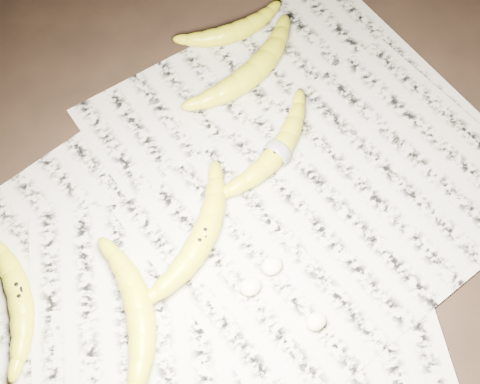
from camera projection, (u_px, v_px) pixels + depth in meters
ground at (257, 229)px, 0.98m from camera, size 3.00×3.00×0.00m
newspaper_patch at (230, 227)px, 0.98m from camera, size 0.90×0.70×0.01m
banana_left_a at (18, 294)px, 0.91m from camera, size 0.11×0.20×0.03m
banana_left_b at (139, 312)px, 0.89m from camera, size 0.14×0.21×0.04m
banana_center at (201, 239)px, 0.94m from camera, size 0.22×0.15×0.04m
banana_taped at (277, 152)px, 1.02m from camera, size 0.22×0.11×0.04m
banana_upper_a at (253, 71)px, 1.09m from camera, size 0.22×0.10×0.04m
banana_upper_b at (234, 31)px, 1.13m from camera, size 0.17×0.09×0.03m
measuring_tape at (277, 152)px, 1.02m from camera, size 0.02×0.04×0.04m
flesh_chunk_a at (251, 285)px, 0.92m from camera, size 0.03×0.03×0.02m
flesh_chunk_b at (317, 320)px, 0.90m from camera, size 0.03×0.02×0.02m
flesh_chunk_c at (272, 265)px, 0.94m from camera, size 0.03×0.03×0.02m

